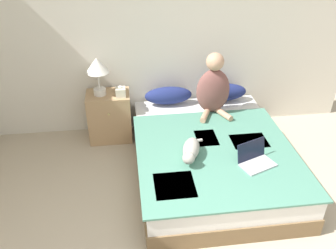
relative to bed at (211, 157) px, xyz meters
The scene contains 10 objects.
wall_back 1.64m from the bed, 114.23° to the left, with size 5.21×0.05×2.55m.
bed is the anchor object (origin of this frame).
pillow_near 1.05m from the bed, 111.40° to the left, with size 0.61×0.23×0.23m.
pillow_far 1.05m from the bed, 68.58° to the left, with size 0.61×0.23×0.23m.
person_sitting 0.86m from the bed, 77.22° to the left, with size 0.41×0.40×0.76m.
cat_tabby 0.49m from the bed, 137.96° to the right, with size 0.30×0.51×0.18m.
laptop_open 0.61m from the bed, 52.95° to the right, with size 0.40×0.35×0.22m.
nightstand 1.43m from the bed, 142.35° to the left, with size 0.54×0.40×0.64m.
table_lamp 1.69m from the bed, 144.54° to the left, with size 0.28×0.28×0.47m.
tissue_box 1.34m from the bed, 140.76° to the left, with size 0.12×0.12×0.14m.
Camera 1 is at (-0.38, -1.13, 2.62)m, focal length 38.00 mm.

